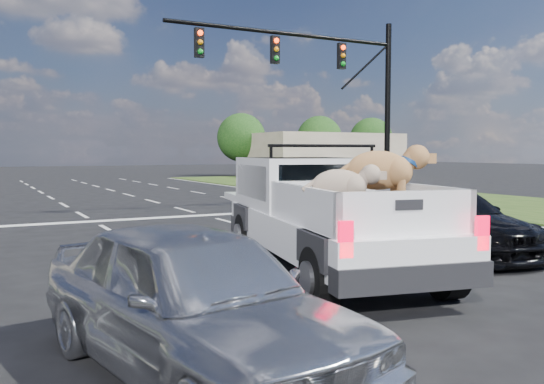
{
  "coord_description": "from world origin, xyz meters",
  "views": [
    {
      "loc": [
        -4.98,
        -7.4,
        2.06
      ],
      "look_at": [
        -0.01,
        2.0,
        1.31
      ],
      "focal_mm": 38.0,
      "sensor_mm": 36.0,
      "label": 1
    }
  ],
  "objects_px": {
    "traffic_signal": "(337,80)",
    "black_coupe": "(445,220)",
    "pickup_truck": "(324,211)",
    "silver_sedan": "(194,299)"
  },
  "relations": [
    {
      "from": "traffic_signal",
      "to": "pickup_truck",
      "type": "height_order",
      "value": "traffic_signal"
    },
    {
      "from": "silver_sedan",
      "to": "black_coupe",
      "type": "relative_size",
      "value": 0.91
    },
    {
      "from": "traffic_signal",
      "to": "black_coupe",
      "type": "bearing_deg",
      "value": -111.3
    },
    {
      "from": "traffic_signal",
      "to": "black_coupe",
      "type": "distance_m",
      "value": 10.74
    },
    {
      "from": "silver_sedan",
      "to": "black_coupe",
      "type": "distance_m",
      "value": 7.73
    },
    {
      "from": "silver_sedan",
      "to": "pickup_truck",
      "type": "bearing_deg",
      "value": 33.02
    },
    {
      "from": "traffic_signal",
      "to": "pickup_truck",
      "type": "distance_m",
      "value": 12.32
    },
    {
      "from": "silver_sedan",
      "to": "black_coupe",
      "type": "xyz_separation_m",
      "value": [
        6.78,
        3.72,
        -0.05
      ]
    },
    {
      "from": "traffic_signal",
      "to": "black_coupe",
      "type": "relative_size",
      "value": 1.99
    },
    {
      "from": "traffic_signal",
      "to": "silver_sedan",
      "type": "relative_size",
      "value": 2.18
    }
  ]
}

